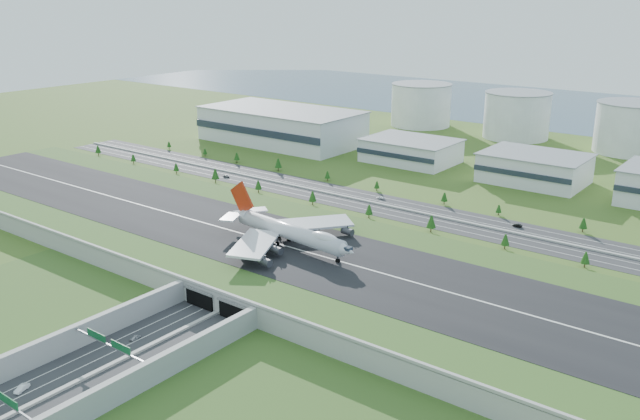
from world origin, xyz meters
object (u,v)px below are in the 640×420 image
Objects in this scene: fuel_tank_a at (421,105)px; car_5 at (517,225)px; car_2 at (201,344)px; car_1 at (22,388)px; car_0 at (135,337)px; car_4 at (226,176)px; car_7 at (381,198)px; boeing_747 at (289,231)px.

car_5 is (169.27, -205.21, -16.62)m from fuel_tank_a.
car_1 is at bearing 79.83° from car_2.
car_0 is 205.02m from car_4.
car_5 is (58.16, 223.77, -0.06)m from car_1.
car_7 is at bearing -66.20° from fuel_tank_a.
car_0 is at bearing -73.93° from fuel_tank_a.
car_5 is at bearing 69.29° from car_0.
car_5 is 78.52m from car_7.
car_4 is (-120.16, 83.08, -13.47)m from boeing_747.
fuel_tank_a is 10.30× the size of car_2.
car_5 is at bearing -81.83° from car_4.
car_1 is (-1.24, -39.01, 0.12)m from car_0.
fuel_tank_a reaches higher than car_5.
car_7 is (-78.52, -0.50, -0.08)m from car_5.
car_2 is 1.05× the size of car_4.
car_1 is at bearing -95.41° from car_0.
boeing_747 reaches higher than car_2.
car_1 is (111.11, -428.98, -16.56)m from fuel_tank_a.
car_4 is at bearing -92.47° from fuel_tank_a.
car_2 is at bearing -70.73° from fuel_tank_a.
car_1 reaches higher than car_0.
fuel_tank_a is 225.46m from car_7.
car_4 is at bearing 101.54° from car_1.
car_4 is 180.12m from car_5.
car_2 is at bearing -66.64° from boeing_747.
car_4 is 0.99× the size of car_7.
fuel_tank_a is 10.84× the size of car_4.
car_4 is at bearing 122.96° from car_0.
car_0 is 0.89× the size of car_4.
boeing_747 is 15.80× the size of car_4.
fuel_tank_a reaches higher than car_2.
car_4 is (-142.49, 154.52, 0.11)m from car_2.
car_5 reaches higher than car_2.
car_0 is 22.81m from car_2.
fuel_tank_a is 327.53m from boeing_747.
car_0 is 0.85× the size of car_2.
car_1 is 224.19m from car_7.
fuel_tank_a is 10.00× the size of car_1.
car_2 is (22.33, -71.44, -13.58)m from boeing_747.
car_5 reaches higher than car_7.
car_2 is 1.05× the size of car_5.
car_0 is at bearing 40.12° from car_2.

